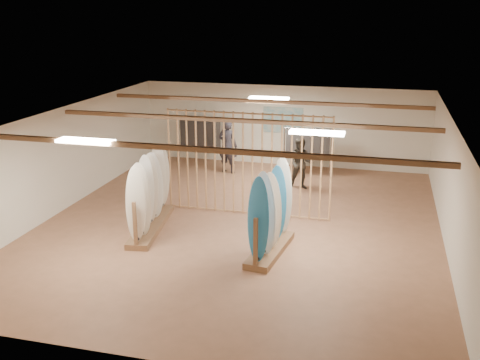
% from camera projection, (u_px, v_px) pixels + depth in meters
% --- Properties ---
extents(floor, '(12.00, 12.00, 0.00)m').
position_uv_depth(floor, '(240.00, 224.00, 14.48)').
color(floor, '#A36E4F').
rests_on(floor, ground).
extents(ceiling, '(12.00, 12.00, 0.00)m').
position_uv_depth(ceiling, '(240.00, 117.00, 13.66)').
color(ceiling, gray).
rests_on(ceiling, ground).
extents(wall_back, '(12.00, 0.00, 12.00)m').
position_uv_depth(wall_back, '(283.00, 126.00, 19.62)').
color(wall_back, white).
rests_on(wall_back, ground).
extents(wall_front, '(12.00, 0.00, 12.00)m').
position_uv_depth(wall_front, '(141.00, 280.00, 8.52)').
color(wall_front, white).
rests_on(wall_front, ground).
extents(wall_left, '(0.00, 12.00, 12.00)m').
position_uv_depth(wall_left, '(62.00, 159.00, 15.26)').
color(wall_left, white).
rests_on(wall_left, ground).
extents(wall_right, '(0.00, 12.00, 12.00)m').
position_uv_depth(wall_right, '(451.00, 188.00, 12.87)').
color(wall_right, white).
rests_on(wall_right, ground).
extents(ceiling_slats, '(9.50, 6.12, 0.10)m').
position_uv_depth(ceiling_slats, '(240.00, 121.00, 13.68)').
color(ceiling_slats, brown).
rests_on(ceiling_slats, ground).
extents(light_panels, '(1.20, 0.35, 0.06)m').
position_uv_depth(light_panels, '(240.00, 120.00, 13.67)').
color(light_panels, white).
rests_on(light_panels, ground).
extents(bamboo_partition, '(4.45, 0.05, 2.78)m').
position_uv_depth(bamboo_partition, '(248.00, 164.00, 14.81)').
color(bamboo_partition, tan).
rests_on(bamboo_partition, ground).
extents(poster, '(1.40, 0.03, 0.90)m').
position_uv_depth(poster, '(283.00, 120.00, 19.54)').
color(poster, teal).
rests_on(poster, ground).
extents(rack_left, '(0.95, 2.86, 1.96)m').
position_uv_depth(rack_left, '(150.00, 203.00, 14.02)').
color(rack_left, brown).
rests_on(rack_left, floor).
extents(rack_right, '(0.79, 2.16, 2.01)m').
position_uv_depth(rack_right, '(271.00, 225.00, 12.60)').
color(rack_right, brown).
rests_on(rack_right, floor).
extents(clothing_rack_a, '(1.51, 0.77, 1.67)m').
position_uv_depth(clothing_rack_a, '(200.00, 134.00, 19.84)').
color(clothing_rack_a, silver).
rests_on(clothing_rack_a, floor).
extents(clothing_rack_b, '(1.53, 0.56, 1.65)m').
position_uv_depth(clothing_rack_b, '(308.00, 144.00, 18.42)').
color(clothing_rack_b, silver).
rests_on(clothing_rack_b, floor).
extents(shopper_a, '(0.83, 0.63, 2.08)m').
position_uv_depth(shopper_a, '(228.00, 143.00, 18.74)').
color(shopper_a, '#2B2931').
rests_on(shopper_a, floor).
extents(shopper_b, '(0.90, 0.71, 1.80)m').
position_uv_depth(shopper_b, '(301.00, 160.00, 17.09)').
color(shopper_b, '#342F28').
rests_on(shopper_b, floor).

